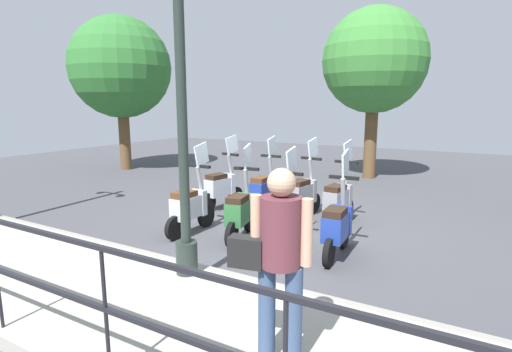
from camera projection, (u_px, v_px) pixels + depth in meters
ground_plane at (275, 231)px, 7.00m from camera, size 28.00×28.00×0.00m
promenade_walkway at (143, 305)px, 4.29m from camera, size 2.20×20.00×0.15m
fence_railing at (43, 267)px, 3.24m from camera, size 0.04×16.03×1.07m
lamp_post_near at (182, 115)px, 4.57m from camera, size 0.26×0.90×4.34m
pedestrian_with_bag at (278, 252)px, 3.08m from camera, size 0.38×0.64×1.59m
tree_large at (120, 68)px, 12.85m from camera, size 3.23×3.23×4.94m
tree_distant at (375, 62)px, 11.31m from camera, size 2.96×2.96×4.86m
scooter_near_0 at (337, 225)px, 5.73m from camera, size 1.23×0.44×1.54m
scooter_near_1 at (281, 218)px, 6.10m from camera, size 1.23×0.44×1.54m
scooter_near_2 at (241, 210)px, 6.50m from camera, size 1.22×0.48×1.54m
scooter_near_3 at (190, 206)px, 6.79m from camera, size 1.23×0.44×1.54m
scooter_far_0 at (339, 199)px, 7.28m from camera, size 1.23×0.44×1.54m
scooter_far_1 at (303, 193)px, 7.76m from camera, size 1.23×0.46×1.54m
scooter_far_2 at (264, 189)px, 8.08m from camera, size 1.23×0.44×1.54m
scooter_far_3 at (222, 186)px, 8.38m from camera, size 1.22×0.48×1.54m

